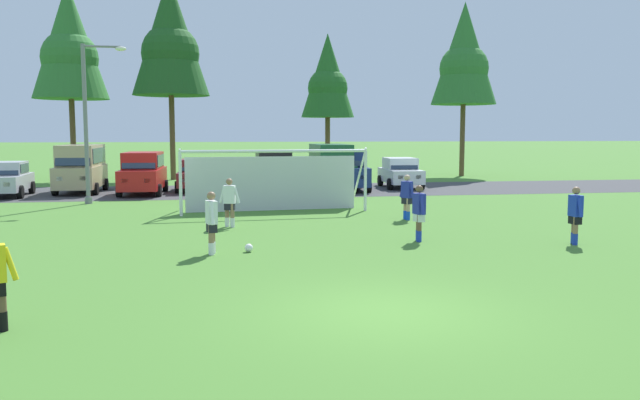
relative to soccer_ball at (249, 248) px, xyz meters
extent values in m
plane|color=#477A2D|center=(2.08, 8.88, -0.11)|extent=(400.00, 400.00, 0.00)
cube|color=#3D3D3F|center=(2.08, 17.96, -0.11)|extent=(52.00, 8.40, 0.01)
sphere|color=white|center=(0.00, 0.00, 0.00)|extent=(0.22, 0.22, 0.22)
sphere|color=black|center=(0.00, 0.00, 0.00)|extent=(0.08, 0.08, 0.08)
sphere|color=red|center=(0.06, 0.00, 0.00)|extent=(0.07, 0.07, 0.07)
cylinder|color=white|center=(5.15, 8.28, 1.11)|extent=(0.12, 0.12, 2.44)
cylinder|color=white|center=(-2.15, 7.76, 1.11)|extent=(0.12, 0.12, 2.44)
cylinder|color=white|center=(1.50, 8.02, 2.33)|extent=(7.31, 0.65, 0.12)
cylinder|color=white|center=(5.08, 9.18, 1.23)|extent=(0.22, 1.94, 2.46)
cylinder|color=white|center=(-2.22, 8.66, 1.23)|extent=(0.22, 1.94, 2.46)
cube|color=silver|center=(1.43, 9.02, 0.99)|extent=(6.94, 0.54, 2.20)
cylinder|color=brown|center=(-4.23, -6.16, 0.29)|extent=(0.14, 0.14, 0.80)
cylinder|color=black|center=(-4.23, -6.16, 0.05)|extent=(0.15, 0.15, 0.32)
cylinder|color=yellow|center=(-4.08, -6.13, 0.97)|extent=(0.25, 0.16, 0.55)
cylinder|color=#936B4C|center=(-0.94, -0.04, 0.29)|extent=(0.14, 0.14, 0.80)
cylinder|color=#936B4C|center=(-0.98, -0.26, 0.29)|extent=(0.14, 0.14, 0.80)
cylinder|color=white|center=(-0.94, -0.04, 0.05)|extent=(0.15, 0.15, 0.32)
cylinder|color=white|center=(-0.98, -0.26, 0.05)|extent=(0.15, 0.15, 0.32)
cube|color=black|center=(-0.96, -0.15, 0.61)|extent=(0.30, 0.38, 0.28)
cube|color=white|center=(-0.96, -0.15, 0.99)|extent=(0.33, 0.43, 0.60)
sphere|color=#936B4C|center=(-0.96, -0.15, 1.42)|extent=(0.22, 0.22, 0.22)
cylinder|color=white|center=(-0.98, 0.10, 0.97)|extent=(0.14, 0.24, 0.55)
cylinder|color=white|center=(-0.94, -0.40, 0.97)|extent=(0.14, 0.24, 0.55)
cylinder|color=#936B4C|center=(-0.31, 4.53, 0.29)|extent=(0.14, 0.14, 0.80)
cylinder|color=#936B4C|center=(-0.48, 4.68, 0.29)|extent=(0.14, 0.14, 0.80)
cylinder|color=white|center=(-0.31, 4.53, 0.05)|extent=(0.15, 0.15, 0.32)
cylinder|color=white|center=(-0.48, 4.68, 0.05)|extent=(0.15, 0.15, 0.32)
cube|color=black|center=(-0.39, 4.60, 0.61)|extent=(0.38, 0.28, 0.28)
cube|color=white|center=(-0.39, 4.60, 0.99)|extent=(0.42, 0.31, 0.60)
sphere|color=#936B4C|center=(-0.39, 4.60, 1.42)|extent=(0.22, 0.22, 0.22)
cylinder|color=white|center=(-0.16, 4.51, 0.97)|extent=(0.24, 0.13, 0.55)
cylinder|color=white|center=(-0.63, 4.69, 0.97)|extent=(0.24, 0.13, 0.55)
cylinder|color=brown|center=(4.96, 0.78, 0.29)|extent=(0.14, 0.14, 0.80)
cylinder|color=brown|center=(5.01, 1.00, 0.29)|extent=(0.14, 0.14, 0.80)
cylinder|color=#1E38B7|center=(4.96, 0.78, 0.05)|extent=(0.15, 0.15, 0.32)
cylinder|color=#1E38B7|center=(5.01, 1.00, 0.05)|extent=(0.15, 0.15, 0.32)
cube|color=silver|center=(4.99, 0.89, 0.61)|extent=(0.28, 0.38, 0.28)
cube|color=#232D99|center=(4.99, 0.89, 0.99)|extent=(0.31, 0.42, 0.60)
sphere|color=brown|center=(4.99, 0.89, 1.42)|extent=(0.22, 0.22, 0.22)
cylinder|color=#232D99|center=(5.00, 0.64, 0.97)|extent=(0.13, 0.24, 0.55)
cylinder|color=#232D99|center=(4.98, 1.14, 0.97)|extent=(0.13, 0.24, 0.55)
cylinder|color=#936B4C|center=(9.16, -0.42, 0.29)|extent=(0.14, 0.14, 0.80)
cylinder|color=#936B4C|center=(9.23, -0.21, 0.29)|extent=(0.14, 0.14, 0.80)
cylinder|color=#1E38B7|center=(9.16, -0.42, 0.05)|extent=(0.15, 0.15, 0.32)
cylinder|color=#1E38B7|center=(9.23, -0.21, 0.05)|extent=(0.15, 0.15, 0.32)
cube|color=black|center=(9.19, -0.32, 0.61)|extent=(0.25, 0.36, 0.28)
cube|color=#1E38B7|center=(9.19, -0.32, 0.99)|extent=(0.27, 0.40, 0.60)
sphere|color=#936B4C|center=(9.19, -0.32, 1.42)|extent=(0.22, 0.22, 0.22)
cylinder|color=#1E38B7|center=(9.17, -0.57, 0.97)|extent=(0.11, 0.24, 0.55)
cylinder|color=#1E38B7|center=(9.21, -0.06, 0.97)|extent=(0.11, 0.24, 0.55)
cylinder|color=tan|center=(6.03, 5.28, 0.29)|extent=(0.14, 0.14, 0.80)
cylinder|color=tan|center=(5.99, 5.50, 0.29)|extent=(0.14, 0.14, 0.80)
cylinder|color=blue|center=(6.03, 5.28, 0.05)|extent=(0.15, 0.15, 0.32)
cylinder|color=blue|center=(5.99, 5.50, 0.05)|extent=(0.15, 0.15, 0.32)
cube|color=black|center=(6.01, 5.39, 0.61)|extent=(0.37, 0.40, 0.28)
cube|color=#232D99|center=(6.01, 5.39, 0.99)|extent=(0.41, 0.45, 0.60)
sphere|color=tan|center=(6.01, 5.39, 1.42)|extent=(0.22, 0.22, 0.22)
cylinder|color=#232D99|center=(6.12, 5.16, 0.97)|extent=(0.20, 0.24, 0.55)
cylinder|color=#232D99|center=(5.90, 5.62, 0.97)|extent=(0.20, 0.24, 0.55)
cube|color=#B2B2BC|center=(-11.10, 16.83, 0.59)|extent=(2.07, 4.31, 0.76)
cube|color=#B2B2BC|center=(-11.11, 16.98, 1.29)|extent=(1.79, 2.20, 0.64)
cube|color=#28384C|center=(-11.05, 16.01, 1.27)|extent=(1.55, 0.41, 0.55)
cube|color=#28384C|center=(-10.28, 17.04, 1.29)|extent=(0.15, 1.78, 0.45)
cube|color=white|center=(-10.48, 14.81, 0.64)|extent=(0.28, 0.10, 0.20)
cube|color=#B21414|center=(-10.74, 18.92, 0.64)|extent=(0.28, 0.10, 0.20)
cube|color=#B21414|center=(-11.73, 18.86, 0.64)|extent=(0.28, 0.10, 0.20)
cylinder|color=black|center=(-10.12, 15.59, 0.21)|extent=(0.28, 0.65, 0.64)
cylinder|color=black|center=(-10.29, 18.19, 0.21)|extent=(0.28, 0.65, 0.64)
cube|color=tan|center=(-7.85, 18.31, 0.76)|extent=(1.97, 4.80, 1.10)
cube|color=tan|center=(-7.85, 18.51, 1.86)|extent=(1.81, 4.10, 1.10)
cube|color=#28384C|center=(-7.85, 16.54, 1.84)|extent=(1.67, 0.46, 0.91)
cube|color=#28384C|center=(-6.94, 18.51, 1.86)|extent=(0.04, 3.49, 0.77)
cube|color=white|center=(-7.31, 15.95, 0.81)|extent=(0.28, 0.08, 0.20)
cube|color=white|center=(-8.38, 15.95, 0.81)|extent=(0.28, 0.08, 0.20)
cube|color=#B21414|center=(-7.31, 20.67, 0.81)|extent=(0.28, 0.08, 0.20)
cube|color=#B21414|center=(-8.39, 20.67, 0.81)|extent=(0.28, 0.08, 0.20)
cylinder|color=black|center=(-6.87, 16.82, 0.21)|extent=(0.24, 0.64, 0.64)
cylinder|color=black|center=(-8.83, 16.82, 0.21)|extent=(0.24, 0.64, 0.64)
cylinder|color=black|center=(-6.87, 19.80, 0.21)|extent=(0.24, 0.64, 0.64)
cylinder|color=black|center=(-8.83, 19.79, 0.21)|extent=(0.24, 0.64, 0.64)
cube|color=red|center=(-4.52, 16.88, 0.71)|extent=(2.08, 4.67, 1.00)
cube|color=red|center=(-4.52, 17.08, 1.63)|extent=(1.86, 3.06, 0.84)
cube|color=#28384C|center=(-4.57, 15.66, 1.61)|extent=(1.63, 0.44, 0.71)
cube|color=#28384C|center=(-3.63, 17.04, 1.63)|extent=(0.14, 2.55, 0.59)
cube|color=white|center=(-4.09, 14.60, 0.76)|extent=(0.28, 0.09, 0.20)
cube|color=white|center=(-5.13, 14.64, 0.76)|extent=(0.28, 0.09, 0.20)
cube|color=#B21414|center=(-3.91, 19.12, 0.76)|extent=(0.28, 0.09, 0.20)
cube|color=#B21414|center=(-4.96, 19.16, 0.76)|extent=(0.28, 0.09, 0.20)
cylinder|color=black|center=(-3.63, 15.42, 0.21)|extent=(0.26, 0.65, 0.64)
cylinder|color=black|center=(-5.53, 15.49, 0.21)|extent=(0.26, 0.65, 0.64)
cylinder|color=black|center=(-3.52, 18.27, 0.21)|extent=(0.26, 0.65, 0.64)
cylinder|color=black|center=(-5.42, 18.34, 0.21)|extent=(0.26, 0.65, 0.64)
cube|color=maroon|center=(-1.90, 18.36, 0.59)|extent=(1.86, 4.22, 0.76)
cube|color=maroon|center=(-1.90, 18.51, 1.29)|extent=(1.68, 2.12, 0.64)
cube|color=#28384C|center=(-1.91, 17.54, 1.27)|extent=(1.53, 0.34, 0.55)
cube|color=#28384C|center=(-1.06, 18.50, 1.29)|extent=(0.06, 1.79, 0.45)
cube|color=white|center=(-1.43, 16.29, 0.64)|extent=(0.28, 0.08, 0.20)
cube|color=white|center=(-2.42, 16.30, 0.64)|extent=(0.28, 0.08, 0.20)
cube|color=#B21414|center=(-1.38, 20.41, 0.64)|extent=(0.28, 0.08, 0.20)
cube|color=#B21414|center=(-2.37, 20.42, 0.64)|extent=(0.28, 0.08, 0.20)
cylinder|color=black|center=(-1.02, 17.04, 0.21)|extent=(0.25, 0.64, 0.64)
cylinder|color=black|center=(-2.82, 17.07, 0.21)|extent=(0.25, 0.64, 0.64)
cylinder|color=black|center=(-0.98, 19.65, 0.21)|extent=(0.25, 0.64, 0.64)
cylinder|color=black|center=(-2.78, 19.67, 0.21)|extent=(0.25, 0.64, 0.64)
cube|color=black|center=(2.28, 17.77, 0.71)|extent=(1.91, 4.60, 1.00)
cube|color=black|center=(2.29, 17.97, 1.63)|extent=(1.75, 3.00, 0.84)
cube|color=#28384C|center=(2.28, 16.55, 1.61)|extent=(1.62, 0.38, 0.71)
cube|color=#28384C|center=(3.17, 17.97, 1.63)|extent=(0.04, 2.55, 0.59)
cube|color=white|center=(2.80, 15.51, 0.76)|extent=(0.28, 0.08, 0.20)
cube|color=white|center=(1.76, 15.51, 0.76)|extent=(0.28, 0.08, 0.20)
cube|color=#B21414|center=(2.81, 20.03, 0.76)|extent=(0.28, 0.08, 0.20)
cube|color=#B21414|center=(1.77, 20.03, 0.76)|extent=(0.28, 0.08, 0.20)
cylinder|color=black|center=(3.23, 16.34, 0.21)|extent=(0.24, 0.64, 0.64)
cylinder|color=black|center=(1.33, 16.34, 0.21)|extent=(0.24, 0.64, 0.64)
cylinder|color=black|center=(3.24, 19.19, 0.21)|extent=(0.24, 0.64, 0.64)
cylinder|color=black|center=(1.34, 19.20, 0.21)|extent=(0.24, 0.64, 0.64)
cube|color=#194C2D|center=(5.49, 17.85, 0.76)|extent=(1.97, 4.80, 1.10)
cube|color=#194C2D|center=(5.49, 18.05, 1.86)|extent=(1.81, 4.10, 1.10)
cube|color=#28384C|center=(5.49, 16.08, 1.84)|extent=(1.67, 0.46, 0.91)
cube|color=#28384C|center=(6.40, 18.06, 1.86)|extent=(0.04, 3.49, 0.77)
cube|color=white|center=(6.03, 15.50, 0.81)|extent=(0.28, 0.08, 0.20)
cube|color=white|center=(4.95, 15.49, 0.81)|extent=(0.28, 0.08, 0.20)
cube|color=#B21414|center=(6.02, 20.22, 0.81)|extent=(0.28, 0.08, 0.20)
cube|color=#B21414|center=(4.94, 20.21, 0.81)|extent=(0.28, 0.08, 0.20)
cylinder|color=black|center=(6.47, 16.37, 0.21)|extent=(0.24, 0.64, 0.64)
cylinder|color=black|center=(4.51, 16.37, 0.21)|extent=(0.24, 0.64, 0.64)
cylinder|color=black|center=(6.46, 19.34, 0.21)|extent=(0.24, 0.64, 0.64)
cylinder|color=black|center=(4.50, 19.34, 0.21)|extent=(0.24, 0.64, 0.64)
cube|color=navy|center=(6.32, 17.44, 0.71)|extent=(2.21, 4.72, 1.00)
cube|color=navy|center=(6.33, 17.64, 1.63)|extent=(1.95, 3.11, 0.84)
cube|color=#28384C|center=(6.24, 16.22, 1.61)|extent=(1.64, 0.49, 0.71)
cube|color=#28384C|center=(7.21, 17.58, 1.63)|extent=(0.21, 2.55, 0.59)
cube|color=white|center=(6.69, 15.15, 0.76)|extent=(0.28, 0.10, 0.20)
cube|color=white|center=(5.64, 15.22, 0.76)|extent=(0.28, 0.10, 0.20)
cube|color=#B21414|center=(6.99, 19.66, 0.76)|extent=(0.28, 0.10, 0.20)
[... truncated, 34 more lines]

